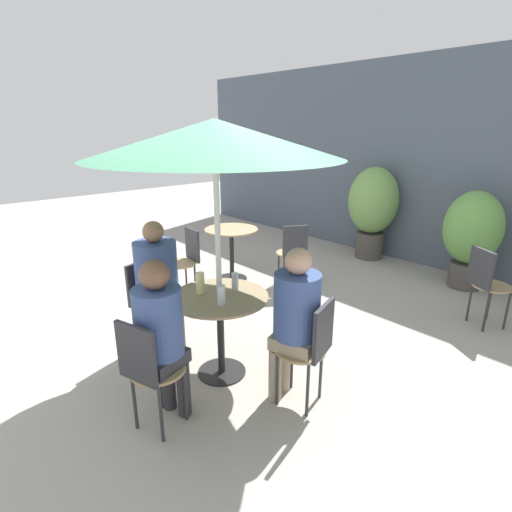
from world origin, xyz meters
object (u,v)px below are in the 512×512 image
bistro_chair_0 (149,297)px  beer_glass_2 (221,295)px  cafe_table_far (231,242)px  beer_glass_1 (200,283)px  seated_person_2 (295,314)px  potted_plant_0 (373,206)px  bistro_chair_1 (148,366)px  cafe_table_near (220,314)px  umbrella (215,139)px  seated_person_1 (160,329)px  seated_person_0 (158,278)px  bistro_chair_4 (486,280)px  potted_plant_1 (472,233)px  bistro_chair_5 (187,256)px  beer_glass_0 (235,282)px  bistro_chair_2 (311,344)px  bistro_chair_3 (293,250)px

bistro_chair_0 → beer_glass_2: size_ratio=5.46×
cafe_table_far → beer_glass_1: bearing=-45.7°
seated_person_2 → potted_plant_0: (-1.57, 3.53, 0.12)m
bistro_chair_1 → seated_person_2: size_ratio=0.70×
cafe_table_near → potted_plant_0: potted_plant_0 is taller
beer_glass_1 → umbrella: bearing=28.9°
seated_person_1 → potted_plant_0: potted_plant_0 is taller
cafe_table_far → seated_person_0: size_ratio=0.57×
cafe_table_near → bistro_chair_4: bistro_chair_4 is taller
seated_person_0 → seated_person_2: bearing=-90.0°
cafe_table_near → potted_plant_1: potted_plant_1 is taller
bistro_chair_1 → bistro_chair_5: 2.33m
beer_glass_0 → umbrella: bearing=-88.2°
bistro_chair_2 → umbrella: 1.63m
bistro_chair_3 → beer_glass_2: bearing=57.3°
cafe_table_far → umbrella: size_ratio=0.35×
bistro_chair_3 → beer_glass_1: 2.10m
bistro_chair_0 → beer_glass_2: (0.92, 0.14, 0.28)m
bistro_chair_5 → potted_plant_1: bearing=59.1°
beer_glass_2 → umbrella: bearing=147.7°
seated_person_0 → umbrella: 1.37m
beer_glass_2 → beer_glass_1: bearing=178.3°
cafe_table_near → beer_glass_2: (0.14, -0.09, 0.24)m
bistro_chair_2 → seated_person_1: 1.07m
cafe_table_near → bistro_chair_3: 2.06m
cafe_table_far → beer_glass_2: bearing=-40.9°
bistro_chair_2 → beer_glass_0: beer_glass_0 is taller
beer_glass_2 → cafe_table_far: bearing=139.1°
cafe_table_far → bistro_chair_1: size_ratio=0.84×
cafe_table_far → bistro_chair_3: bistro_chair_3 is taller
beer_glass_0 → beer_glass_1: bearing=-119.7°
beer_glass_1 → beer_glass_2: 0.29m
bistro_chair_1 → seated_person_1: 0.25m
bistro_chair_1 → bistro_chair_4: bearing=-122.4°
bistro_chair_1 → seated_person_2: bearing=-129.7°
beer_glass_2 → bistro_chair_0: bearing=-171.2°
bistro_chair_2 → bistro_chair_4: same height
beer_glass_1 → potted_plant_0: potted_plant_0 is taller
bistro_chair_5 → seated_person_0: bearing=-37.1°
bistro_chair_1 → seated_person_0: bearing=-50.4°
potted_plant_1 → umbrella: size_ratio=0.61×
bistro_chair_4 → potted_plant_0: size_ratio=0.59×
cafe_table_near → bistro_chair_1: 0.81m
bistro_chair_4 → bistro_chair_5: size_ratio=1.00×
cafe_table_near → cafe_table_far: bearing=138.5°
beer_glass_0 → beer_glass_2: 0.30m
bistro_chair_4 → potted_plant_1: potted_plant_1 is taller
beer_glass_1 → bistro_chair_3: bearing=111.1°
bistro_chair_4 → potted_plant_1: size_ratio=0.67×
bistro_chair_1 → beer_glass_0: (-0.24, 0.95, 0.27)m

